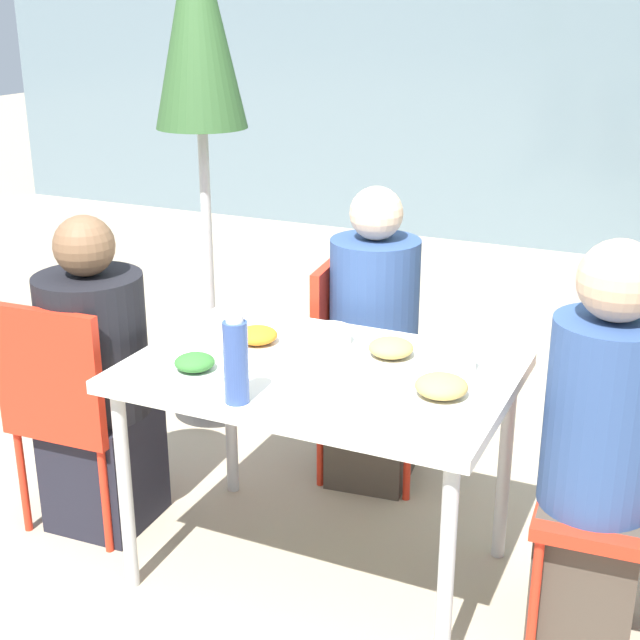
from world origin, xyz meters
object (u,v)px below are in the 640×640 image
chair_left (71,400)px  person_far (373,348)px  chair_right (616,472)px  person_left (97,387)px  person_right (598,457)px  salad_bowl (329,335)px  drinking_cup (464,358)px  chair_far (356,353)px  closed_umbrella (199,45)px  bottle (236,361)px

chair_left → person_far: size_ratio=0.74×
chair_right → person_left: bearing=2.1°
chair_right → person_right: bearing=58.1°
salad_bowl → drinking_cup: bearing=-6.3°
person_left → chair_far: person_left is taller
chair_right → drinking_cup: chair_right is taller
person_right → chair_left: bearing=2.1°
person_left → person_right: person_right is taller
person_far → closed_umbrella: bearing=-113.1°
chair_right → drinking_cup: (-0.46, 0.00, 0.28)m
person_left → bottle: 0.84m
closed_umbrella → person_left: bearing=-83.0°
chair_far → salad_bowl: chair_far is taller
salad_bowl → chair_left: bearing=-158.9°
person_right → chair_right: bearing=-121.9°
person_right → chair_far: 1.16m
person_far → bottle: (-0.03, -0.96, 0.30)m
chair_right → person_far: size_ratio=0.74×
chair_right → chair_far: 1.16m
chair_far → closed_umbrella: closed_umbrella is taller
person_left → closed_umbrella: bearing=94.4°
person_right → chair_far: size_ratio=1.41×
person_far → salad_bowl: (0.01, -0.44, 0.21)m
person_right → drinking_cup: size_ratio=13.14×
person_far → closed_umbrella: (-0.87, 0.26, 1.06)m
chair_far → bottle: size_ratio=3.37×
person_left → chair_right: 1.70m
closed_umbrella → bottle: size_ratio=8.43×
person_right → salad_bowl: size_ratio=8.32×
person_right → drinking_cup: person_right is taller
chair_left → chair_right: (1.74, 0.26, 0.00)m
person_far → salad_bowl: person_far is taller
bottle → salad_bowl: 0.53m
bottle → chair_right: bearing=25.4°
salad_bowl → person_right: bearing=-8.8°
drinking_cup → salad_bowl: (-0.46, 0.05, -0.02)m
person_far → bottle: person_far is taller
chair_left → salad_bowl: chair_left is taller
person_left → closed_umbrella: size_ratio=0.53×
chair_far → person_far: person_far is taller
chair_right → chair_left: bearing=4.6°
bottle → person_right: bearing=22.2°
person_right → salad_bowl: bearing=-12.7°
chair_far → bottle: bearing=-3.3°
chair_far → chair_left: bearing=-48.3°
chair_far → person_right: bearing=51.4°
chair_right → drinking_cup: bearing=-4.2°
person_right → closed_umbrella: size_ratio=0.56×
closed_umbrella → bottle: bearing=-55.5°
chair_far → drinking_cup: (0.56, -0.53, 0.28)m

